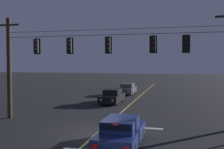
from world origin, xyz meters
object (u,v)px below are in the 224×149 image
traffic_light_rightmost (186,44)px  car_oncoming_lead (112,97)px  traffic_light_right_inner (153,44)px  car_oncoming_trailing (127,89)px  traffic_light_leftmost (36,46)px  traffic_light_left_inner (69,46)px  car_waiting_near_lane (121,133)px  traffic_light_centre (108,45)px

traffic_light_rightmost → car_oncoming_lead: bearing=127.3°
traffic_light_right_inner → car_oncoming_trailing: bearing=105.8°
traffic_light_leftmost → traffic_light_right_inner: size_ratio=1.00×
traffic_light_left_inner → car_oncoming_trailing: 17.44m
traffic_light_left_inner → car_waiting_near_lane: 7.84m
traffic_light_left_inner → traffic_light_right_inner: size_ratio=1.00×
car_waiting_near_lane → traffic_light_right_inner: bearing=76.2°
traffic_light_centre → car_waiting_near_lane: bearing=-67.7°
traffic_light_left_inner → car_oncoming_lead: 10.12m
traffic_light_centre → car_waiting_near_lane: size_ratio=0.28×
traffic_light_centre → traffic_light_right_inner: bearing=0.0°
car_waiting_near_lane → car_oncoming_lead: size_ratio=0.98×
traffic_light_right_inner → traffic_light_rightmost: (2.01, 0.00, 0.00)m
traffic_light_leftmost → car_oncoming_lead: (3.28, 9.01, -4.55)m
car_waiting_near_lane → car_oncoming_trailing: 21.61m
traffic_light_centre → car_oncoming_lead: 10.27m
traffic_light_left_inner → traffic_light_centre: same height
traffic_light_leftmost → traffic_light_left_inner: same height
traffic_light_leftmost → traffic_light_centre: 5.19m
car_waiting_near_lane → traffic_light_centre: bearing=112.3°
traffic_light_right_inner → car_waiting_near_lane: bearing=-103.8°
traffic_light_centre → traffic_light_rightmost: (4.94, 0.00, 0.00)m
traffic_light_leftmost → traffic_light_left_inner: bearing=0.0°
traffic_light_rightmost → car_waiting_near_lane: (-3.10, -4.48, -4.55)m
traffic_light_centre → traffic_light_leftmost: bearing=180.0°
traffic_light_right_inner → car_oncoming_lead: size_ratio=0.28×
traffic_light_left_inner → car_waiting_near_lane: traffic_light_left_inner is taller
traffic_light_left_inner → traffic_light_centre: bearing=0.0°
traffic_light_right_inner → car_oncoming_trailing: size_ratio=0.28×
car_oncoming_trailing → traffic_light_rightmost: bearing=-68.1°
car_oncoming_trailing → traffic_light_left_inner: bearing=-93.0°
traffic_light_centre → car_oncoming_trailing: (-1.83, 16.82, -4.55)m
car_oncoming_lead → car_oncoming_trailing: 7.81m
traffic_light_rightmost → car_waiting_near_lane: traffic_light_rightmost is taller
traffic_light_right_inner → car_oncoming_trailing: 18.06m
traffic_light_right_inner → traffic_light_rightmost: bearing=0.0°
car_waiting_near_lane → traffic_light_rightmost: bearing=55.3°
traffic_light_rightmost → traffic_light_leftmost: bearing=180.0°
traffic_light_leftmost → traffic_light_left_inner: size_ratio=1.00×
traffic_light_centre → car_oncoming_trailing: 17.52m
car_waiting_near_lane → car_oncoming_lead: bearing=105.5°
car_waiting_near_lane → car_oncoming_trailing: (-3.67, 21.30, -0.00)m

